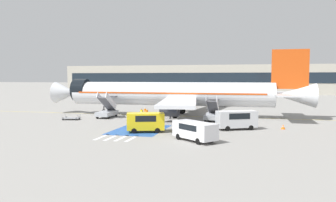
{
  "coord_description": "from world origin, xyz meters",
  "views": [
    {
      "loc": [
        12.11,
        -54.28,
        6.73
      ],
      "look_at": [
        -1.51,
        -1.93,
        2.73
      ],
      "focal_mm": 35.0,
      "sensor_mm": 36.0,
      "label": 1
    }
  ],
  "objects_px": {
    "boarding_stairs_aft": "(212,114)",
    "service_van_3": "(237,119)",
    "baggage_cart": "(71,118)",
    "ground_crew_0": "(142,113)",
    "ground_crew_1": "(147,113)",
    "boarding_stairs_forward": "(107,111)",
    "traffic_cone_1": "(140,122)",
    "service_van_1": "(195,130)",
    "traffic_cone_0": "(283,127)",
    "fuel_tanker": "(223,98)",
    "ground_crew_3": "(170,112)",
    "airliner": "(173,94)",
    "ground_crew_2": "(145,112)",
    "terminal_building": "(202,79)",
    "service_van_2": "(146,121)"
  },
  "relations": [
    {
      "from": "service_van_2",
      "to": "traffic_cone_1",
      "type": "bearing_deg",
      "value": 6.1
    },
    {
      "from": "service_van_1",
      "to": "traffic_cone_1",
      "type": "height_order",
      "value": "service_van_1"
    },
    {
      "from": "ground_crew_0",
      "to": "ground_crew_3",
      "type": "bearing_deg",
      "value": 47.69
    },
    {
      "from": "ground_crew_3",
      "to": "terminal_building",
      "type": "xyz_separation_m",
      "value": [
        -8.07,
        86.8,
        4.74
      ]
    },
    {
      "from": "service_van_1",
      "to": "service_van_3",
      "type": "relative_size",
      "value": 0.98
    },
    {
      "from": "ground_crew_1",
      "to": "ground_crew_2",
      "type": "xyz_separation_m",
      "value": [
        -0.76,
        1.36,
        0.02
      ]
    },
    {
      "from": "ground_crew_3",
      "to": "terminal_building",
      "type": "relative_size",
      "value": 0.01
    },
    {
      "from": "terminal_building",
      "to": "ground_crew_2",
      "type": "bearing_deg",
      "value": -87.59
    },
    {
      "from": "ground_crew_2",
      "to": "traffic_cone_1",
      "type": "bearing_deg",
      "value": 125.08
    },
    {
      "from": "fuel_tanker",
      "to": "baggage_cart",
      "type": "distance_m",
      "value": 38.3
    },
    {
      "from": "fuel_tanker",
      "to": "service_van_2",
      "type": "height_order",
      "value": "fuel_tanker"
    },
    {
      "from": "ground_crew_1",
      "to": "service_van_3",
      "type": "bearing_deg",
      "value": 20.47
    },
    {
      "from": "ground_crew_2",
      "to": "terminal_building",
      "type": "relative_size",
      "value": 0.01
    },
    {
      "from": "ground_crew_3",
      "to": "boarding_stairs_forward",
      "type": "bearing_deg",
      "value": 11.91
    },
    {
      "from": "service_van_1",
      "to": "service_van_2",
      "type": "xyz_separation_m",
      "value": [
        -6.76,
        3.99,
        0.18
      ]
    },
    {
      "from": "service_van_2",
      "to": "service_van_3",
      "type": "xyz_separation_m",
      "value": [
        10.65,
        4.67,
        0.04
      ]
    },
    {
      "from": "fuel_tanker",
      "to": "ground_crew_2",
      "type": "distance_m",
      "value": 28.62
    },
    {
      "from": "service_van_3",
      "to": "traffic_cone_1",
      "type": "bearing_deg",
      "value": 56.09
    },
    {
      "from": "airliner",
      "to": "ground_crew_0",
      "type": "relative_size",
      "value": 26.47
    },
    {
      "from": "terminal_building",
      "to": "baggage_cart",
      "type": "bearing_deg",
      "value": -94.2
    },
    {
      "from": "fuel_tanker",
      "to": "ground_crew_3",
      "type": "relative_size",
      "value": 5.06
    },
    {
      "from": "airliner",
      "to": "traffic_cone_1",
      "type": "distance_m",
      "value": 11.31
    },
    {
      "from": "boarding_stairs_aft",
      "to": "baggage_cart",
      "type": "distance_m",
      "value": 22.1
    },
    {
      "from": "service_van_1",
      "to": "traffic_cone_0",
      "type": "height_order",
      "value": "service_van_1"
    },
    {
      "from": "boarding_stairs_forward",
      "to": "fuel_tanker",
      "type": "distance_m",
      "value": 32.54
    },
    {
      "from": "baggage_cart",
      "to": "ground_crew_2",
      "type": "relative_size",
      "value": 1.75
    },
    {
      "from": "ground_crew_0",
      "to": "service_van_3",
      "type": "bearing_deg",
      "value": 3.18
    },
    {
      "from": "service_van_2",
      "to": "service_van_1",
      "type": "bearing_deg",
      "value": -139.78
    },
    {
      "from": "boarding_stairs_aft",
      "to": "baggage_cart",
      "type": "bearing_deg",
      "value": -169.4
    },
    {
      "from": "service_van_1",
      "to": "service_van_3",
      "type": "height_order",
      "value": "service_van_3"
    },
    {
      "from": "fuel_tanker",
      "to": "ground_crew_2",
      "type": "relative_size",
      "value": 5.54
    },
    {
      "from": "ground_crew_0",
      "to": "ground_crew_1",
      "type": "xyz_separation_m",
      "value": [
        0.63,
        0.79,
        -0.07
      ]
    },
    {
      "from": "service_van_1",
      "to": "ground_crew_3",
      "type": "xyz_separation_m",
      "value": [
        -6.92,
        16.92,
        -0.18
      ]
    },
    {
      "from": "service_van_1",
      "to": "ground_crew_3",
      "type": "relative_size",
      "value": 2.95
    },
    {
      "from": "boarding_stairs_forward",
      "to": "baggage_cart",
      "type": "distance_m",
      "value": 5.95
    },
    {
      "from": "service_van_3",
      "to": "baggage_cart",
      "type": "distance_m",
      "value": 25.84
    },
    {
      "from": "service_van_3",
      "to": "ground_crew_1",
      "type": "xyz_separation_m",
      "value": [
        -14.47,
        7.41,
        -0.51
      ]
    },
    {
      "from": "service_van_3",
      "to": "service_van_2",
      "type": "bearing_deg",
      "value": 87.09
    },
    {
      "from": "service_van_2",
      "to": "ground_crew_2",
      "type": "height_order",
      "value": "service_van_2"
    },
    {
      "from": "airliner",
      "to": "ground_crew_3",
      "type": "distance_m",
      "value": 4.86
    },
    {
      "from": "service_van_3",
      "to": "baggage_cart",
      "type": "height_order",
      "value": "service_van_3"
    },
    {
      "from": "boarding_stairs_aft",
      "to": "fuel_tanker",
      "type": "height_order",
      "value": "boarding_stairs_aft"
    },
    {
      "from": "service_van_2",
      "to": "traffic_cone_0",
      "type": "xyz_separation_m",
      "value": [
        16.46,
        6.5,
        -1.07
      ]
    },
    {
      "from": "service_van_1",
      "to": "ground_crew_0",
      "type": "height_order",
      "value": "service_van_1"
    },
    {
      "from": "ground_crew_2",
      "to": "traffic_cone_0",
      "type": "xyz_separation_m",
      "value": [
        21.05,
        -6.94,
        -0.62
      ]
    },
    {
      "from": "boarding_stairs_aft",
      "to": "service_van_3",
      "type": "height_order",
      "value": "boarding_stairs_aft"
    },
    {
      "from": "traffic_cone_1",
      "to": "service_van_1",
      "type": "bearing_deg",
      "value": -46.75
    },
    {
      "from": "service_van_1",
      "to": "baggage_cart",
      "type": "height_order",
      "value": "service_van_1"
    },
    {
      "from": "baggage_cart",
      "to": "boarding_stairs_forward",
      "type": "bearing_deg",
      "value": 123.5
    },
    {
      "from": "ground_crew_3",
      "to": "service_van_3",
      "type": "bearing_deg",
      "value": 150.02
    }
  ]
}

